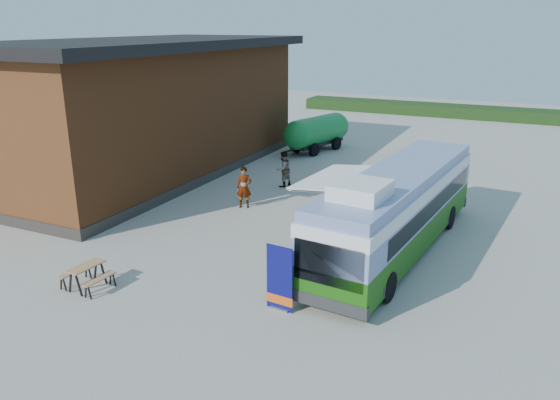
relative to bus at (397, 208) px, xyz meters
The scene contains 10 objects.
ground 6.96m from the bus, 139.01° to the right, with size 100.00×100.00×0.00m, color #BCB7AD.
barn 16.66m from the bus, 160.30° to the left, with size 9.60×21.20×7.50m.
hedge 33.73m from the bus, 85.04° to the left, with size 40.00×3.00×1.00m, color #264419.
bus is the anchor object (origin of this frame).
awning 2.23m from the bus, behind, with size 3.01×4.41×0.52m.
banner 6.35m from the bus, 109.26° to the right, with size 0.91×0.24×2.10m.
picnic_table 11.22m from the bus, 138.91° to the right, with size 1.50×1.36×0.81m.
person_a 8.05m from the bus, 164.63° to the left, with size 0.72×0.47×1.97m, color #999999.
person_b 9.70m from the bus, 141.17° to the left, with size 0.93×0.72×1.91m, color #999999.
slurry_tanker 17.20m from the bus, 121.60° to the left, with size 3.01×6.25×2.37m.
Camera 1 is at (9.35, -14.90, 8.37)m, focal length 35.00 mm.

